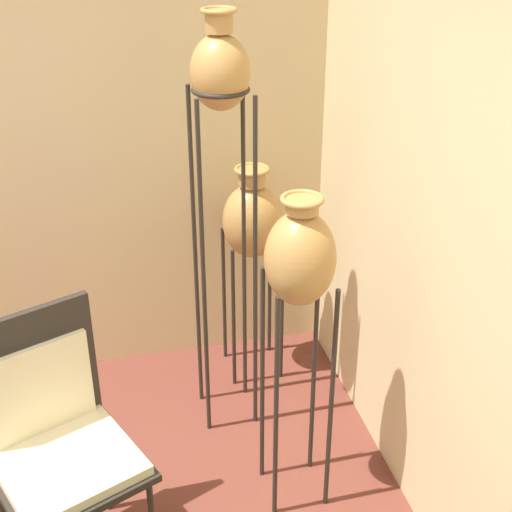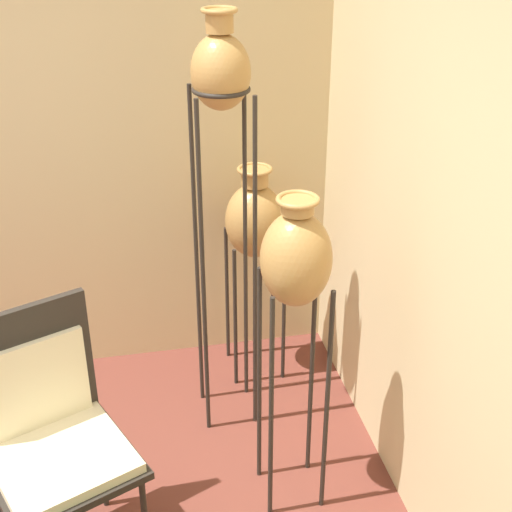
% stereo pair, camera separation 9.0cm
% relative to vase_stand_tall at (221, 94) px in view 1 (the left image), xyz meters
% --- Properties ---
extents(vase_stand_tall, '(0.26, 0.26, 1.98)m').
position_rel_vase_stand_tall_xyz_m(vase_stand_tall, '(0.00, 0.00, 0.00)').
color(vase_stand_tall, '#28231E').
rests_on(vase_stand_tall, ground_plane).
extents(vase_stand_medium, '(0.27, 0.27, 1.42)m').
position_rel_vase_stand_tall_xyz_m(vase_stand_medium, '(0.18, -0.60, -0.50)').
color(vase_stand_medium, '#28231E').
rests_on(vase_stand_medium, ground_plane).
extents(vase_stand_short, '(0.30, 0.30, 1.19)m').
position_rel_vase_stand_tall_xyz_m(vase_stand_short, '(0.21, 0.33, -0.75)').
color(vase_stand_short, '#28231E').
rests_on(vase_stand_short, ground_plane).
extents(chair, '(0.65, 0.64, 1.07)m').
position_rel_vase_stand_tall_xyz_m(chair, '(-0.78, -0.72, -1.03)').
color(chair, '#28231E').
rests_on(chair, ground_plane).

